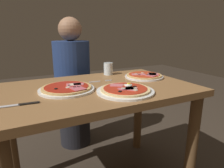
{
  "coord_description": "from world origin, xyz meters",
  "views": [
    {
      "loc": [
        -0.43,
        -1.06,
        1.05
      ],
      "look_at": [
        0.05,
        -0.09,
        0.76
      ],
      "focal_mm": 31.16,
      "sensor_mm": 36.0,
      "label": 1
    }
  ],
  "objects_px": {
    "dining_table": "(98,106)",
    "pizza_foreground": "(125,90)",
    "fork": "(99,81)",
    "pizza_across_left": "(67,89)",
    "knife": "(20,105)",
    "water_glass_near": "(108,69)",
    "pizza_across_right": "(144,76)",
    "diner_person": "(73,87)"
  },
  "relations": [
    {
      "from": "pizza_across_left",
      "to": "dining_table",
      "type": "bearing_deg",
      "value": 0.87
    },
    {
      "from": "dining_table",
      "to": "pizza_across_right",
      "type": "xyz_separation_m",
      "value": [
        0.4,
        0.07,
        0.14
      ]
    },
    {
      "from": "fork",
      "to": "diner_person",
      "type": "xyz_separation_m",
      "value": [
        -0.03,
        0.54,
        -0.18
      ]
    },
    {
      "from": "dining_table",
      "to": "fork",
      "type": "bearing_deg",
      "value": 62.93
    },
    {
      "from": "dining_table",
      "to": "diner_person",
      "type": "xyz_separation_m",
      "value": [
        0.02,
        0.64,
        -0.05
      ]
    },
    {
      "from": "diner_person",
      "to": "fork",
      "type": "bearing_deg",
      "value": 93.46
    },
    {
      "from": "fork",
      "to": "pizza_across_left",
      "type": "bearing_deg",
      "value": -155.94
    },
    {
      "from": "pizza_foreground",
      "to": "knife",
      "type": "xyz_separation_m",
      "value": [
        -0.52,
        0.04,
        -0.01
      ]
    },
    {
      "from": "pizza_across_right",
      "to": "knife",
      "type": "bearing_deg",
      "value": -165.86
    },
    {
      "from": "pizza_across_left",
      "to": "water_glass_near",
      "type": "relative_size",
      "value": 3.35
    },
    {
      "from": "water_glass_near",
      "to": "diner_person",
      "type": "bearing_deg",
      "value": 117.49
    },
    {
      "from": "pizza_across_left",
      "to": "diner_person",
      "type": "height_order",
      "value": "diner_person"
    },
    {
      "from": "pizza_across_right",
      "to": "fork",
      "type": "relative_size",
      "value": 1.75
    },
    {
      "from": "dining_table",
      "to": "knife",
      "type": "bearing_deg",
      "value": -162.57
    },
    {
      "from": "pizza_foreground",
      "to": "pizza_across_right",
      "type": "xyz_separation_m",
      "value": [
        0.31,
        0.25,
        0.0
      ]
    },
    {
      "from": "pizza_across_left",
      "to": "water_glass_near",
      "type": "bearing_deg",
      "value": 35.76
    },
    {
      "from": "pizza_foreground",
      "to": "knife",
      "type": "distance_m",
      "value": 0.53
    },
    {
      "from": "pizza_across_left",
      "to": "fork",
      "type": "xyz_separation_m",
      "value": [
        0.24,
        0.11,
        -0.01
      ]
    },
    {
      "from": "pizza_foreground",
      "to": "knife",
      "type": "bearing_deg",
      "value": 175.36
    },
    {
      "from": "pizza_across_right",
      "to": "knife",
      "type": "relative_size",
      "value": 1.41
    },
    {
      "from": "pizza_foreground",
      "to": "fork",
      "type": "bearing_deg",
      "value": 97.83
    },
    {
      "from": "pizza_across_right",
      "to": "pizza_across_left",
      "type": "bearing_deg",
      "value": -172.54
    },
    {
      "from": "pizza_across_left",
      "to": "fork",
      "type": "distance_m",
      "value": 0.26
    },
    {
      "from": "water_glass_near",
      "to": "pizza_across_right",
      "type": "bearing_deg",
      "value": -47.56
    },
    {
      "from": "pizza_foreground",
      "to": "knife",
      "type": "relative_size",
      "value": 1.62
    },
    {
      "from": "knife",
      "to": "fork",
      "type": "bearing_deg",
      "value": 26.26
    },
    {
      "from": "dining_table",
      "to": "pizza_foreground",
      "type": "bearing_deg",
      "value": -62.74
    },
    {
      "from": "dining_table",
      "to": "fork",
      "type": "relative_size",
      "value": 7.3
    },
    {
      "from": "fork",
      "to": "knife",
      "type": "height_order",
      "value": "knife"
    },
    {
      "from": "pizza_foreground",
      "to": "fork",
      "type": "relative_size",
      "value": 2.0
    },
    {
      "from": "pizza_across_left",
      "to": "fork",
      "type": "bearing_deg",
      "value": 24.06
    },
    {
      "from": "pizza_foreground",
      "to": "water_glass_near",
      "type": "relative_size",
      "value": 3.4
    },
    {
      "from": "pizza_foreground",
      "to": "pizza_across_left",
      "type": "relative_size",
      "value": 1.02
    },
    {
      "from": "knife",
      "to": "dining_table",
      "type": "bearing_deg",
      "value": 17.43
    },
    {
      "from": "pizza_across_left",
      "to": "pizza_across_right",
      "type": "xyz_separation_m",
      "value": [
        0.58,
        0.08,
        0.0
      ]
    },
    {
      "from": "pizza_foreground",
      "to": "pizza_across_left",
      "type": "xyz_separation_m",
      "value": [
        -0.28,
        0.18,
        -0.0
      ]
    },
    {
      "from": "diner_person",
      "to": "knife",
      "type": "bearing_deg",
      "value": 59.82
    },
    {
      "from": "pizza_foreground",
      "to": "fork",
      "type": "distance_m",
      "value": 0.28
    },
    {
      "from": "dining_table",
      "to": "diner_person",
      "type": "bearing_deg",
      "value": 88.18
    },
    {
      "from": "pizza_across_right",
      "to": "fork",
      "type": "bearing_deg",
      "value": 175.01
    },
    {
      "from": "dining_table",
      "to": "pizza_across_left",
      "type": "bearing_deg",
      "value": -179.13
    },
    {
      "from": "water_glass_near",
      "to": "knife",
      "type": "height_order",
      "value": "water_glass_near"
    }
  ]
}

